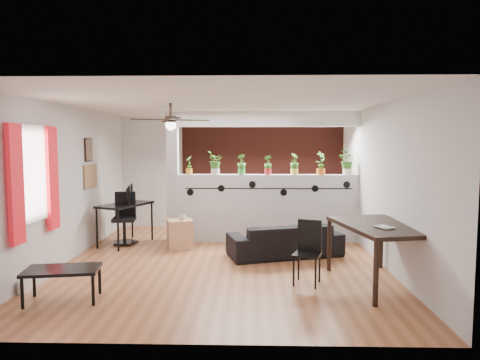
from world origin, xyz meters
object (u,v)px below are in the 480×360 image
object	(u,v)px
computer_desk	(125,207)
cube_shelf	(180,234)
potted_plant_5	(321,162)
coffee_table	(62,272)
potted_plant_1	(215,162)
potted_plant_4	(294,163)
potted_plant_3	(268,164)
potted_plant_0	(189,164)
cup	(182,217)
office_chair	(125,222)
folding_chair	(308,246)
potted_plant_2	(242,164)
sofa	(285,240)
dining_table	(380,231)
ceiling_fan	(171,121)
potted_plant_6	(348,162)

from	to	relation	value
computer_desk	cube_shelf	bearing A→B (deg)	-16.31
potted_plant_5	coffee_table	distance (m)	5.19
potted_plant_1	potted_plant_5	bearing A→B (deg)	-0.00
potted_plant_4	potted_plant_3	bearing A→B (deg)	180.00
potted_plant_0	computer_desk	distance (m)	1.50
potted_plant_4	computer_desk	world-z (taller)	potted_plant_4
potted_plant_3	cup	distance (m)	1.99
potted_plant_4	office_chair	distance (m)	3.54
cup	folding_chair	distance (m)	2.83
potted_plant_2	sofa	xyz separation A→B (m)	(0.79, -1.13, -1.30)
potted_plant_2	coffee_table	distance (m)	4.19
potted_plant_5	dining_table	size ratio (longest dim) A/B	0.27
potted_plant_3	folding_chair	bearing A→B (deg)	-79.51
ceiling_fan	potted_plant_2	xyz separation A→B (m)	(1.07, 1.80, -0.75)
potted_plant_2	potted_plant_5	xyz separation A→B (m)	(1.58, -0.00, 0.03)
sofa	potted_plant_3	bearing A→B (deg)	-93.34
potted_plant_1	potted_plant_5	xyz separation A→B (m)	(2.11, -0.00, -0.00)
cube_shelf	dining_table	xyz separation A→B (m)	(3.12, -1.97, 0.49)
cup	folding_chair	bearing A→B (deg)	-42.27
potted_plant_5	potted_plant_3	bearing A→B (deg)	180.00
ceiling_fan	potted_plant_0	size ratio (longest dim) A/B	3.19
ceiling_fan	cube_shelf	distance (m)	2.33
sofa	office_chair	distance (m)	3.19
sofa	dining_table	bearing A→B (deg)	111.95
potted_plant_2	dining_table	size ratio (longest dim) A/B	0.24
ceiling_fan	folding_chair	distance (m)	2.85
potted_plant_4	potted_plant_5	bearing A→B (deg)	-0.00
cube_shelf	folding_chair	size ratio (longest dim) A/B	0.62
sofa	computer_desk	world-z (taller)	computer_desk
potted_plant_2	sofa	bearing A→B (deg)	-55.11
ceiling_fan	computer_desk	bearing A→B (deg)	129.18
potted_plant_2	office_chair	world-z (taller)	potted_plant_2
potted_plant_2	potted_plant_4	bearing A→B (deg)	0.00
dining_table	folding_chair	bearing A→B (deg)	176.11
potted_plant_4	sofa	xyz separation A→B (m)	(-0.27, -1.13, -1.30)
potted_plant_5	office_chair	world-z (taller)	potted_plant_5
office_chair	dining_table	size ratio (longest dim) A/B	0.58
potted_plant_3	potted_plant_6	size ratio (longest dim) A/B	0.79
potted_plant_2	ceiling_fan	bearing A→B (deg)	-120.81
cup	computer_desk	xyz separation A→B (m)	(-1.17, 0.33, 0.13)
cube_shelf	potted_plant_1	bearing A→B (deg)	29.24
potted_plant_2	cup	xyz separation A→B (m)	(-1.09, -0.67, -0.97)
dining_table	coffee_table	world-z (taller)	dining_table
potted_plant_2	potted_plant_6	world-z (taller)	potted_plant_6
sofa	cube_shelf	distance (m)	1.98
potted_plant_6	sofa	world-z (taller)	potted_plant_6
office_chair	dining_table	distance (m)	4.87
potted_plant_3	folding_chair	size ratio (longest dim) A/B	0.43
potted_plant_4	office_chair	xyz separation A→B (m)	(-3.34, -0.31, -1.13)
ceiling_fan	potted_plant_0	world-z (taller)	ceiling_fan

